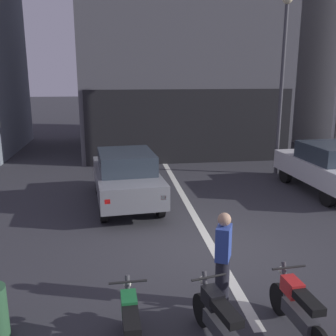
% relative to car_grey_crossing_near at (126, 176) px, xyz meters
% --- Properties ---
extents(ground_plane, '(120.00, 120.00, 0.00)m').
position_rel_car_grey_crossing_near_xyz_m(ground_plane, '(1.83, -3.25, -0.89)').
color(ground_plane, '#333338').
extents(lane_centre_line, '(0.20, 18.00, 0.01)m').
position_rel_car_grey_crossing_near_xyz_m(lane_centre_line, '(1.83, 2.75, -0.88)').
color(lane_centre_line, silver).
rests_on(lane_centre_line, ground).
extents(building_mid_block, '(9.39, 8.15, 12.73)m').
position_rel_car_grey_crossing_near_xyz_m(building_mid_block, '(2.96, 9.24, 5.46)').
color(building_mid_block, '#56565B').
rests_on(building_mid_block, ground).
extents(car_grey_crossing_near, '(2.11, 4.24, 1.64)m').
position_rel_car_grey_crossing_near_xyz_m(car_grey_crossing_near, '(0.00, 0.00, 0.00)').
color(car_grey_crossing_near, black).
rests_on(car_grey_crossing_near, ground).
extents(car_white_parked_kerbside, '(2.00, 4.20, 1.64)m').
position_rel_car_grey_crossing_near_xyz_m(car_white_parked_kerbside, '(6.62, 0.31, 0.00)').
color(car_white_parked_kerbside, black).
rests_on(car_white_parked_kerbside, ground).
extents(street_lamp, '(0.36, 0.36, 6.60)m').
position_rel_car_grey_crossing_near_xyz_m(street_lamp, '(5.94, 2.85, 3.15)').
color(street_lamp, '#47474C').
rests_on(street_lamp, ground).
extents(motorcycle_green_row_leftmost, '(0.55, 1.67, 0.98)m').
position_rel_car_grey_crossing_near_xyz_m(motorcycle_green_row_leftmost, '(-0.16, -6.47, -0.43)').
color(motorcycle_green_row_leftmost, black).
rests_on(motorcycle_green_row_leftmost, ground).
extents(motorcycle_black_row_left_mid, '(0.56, 1.65, 0.98)m').
position_rel_car_grey_crossing_near_xyz_m(motorcycle_black_row_left_mid, '(1.08, -6.50, -0.43)').
color(motorcycle_black_row_left_mid, black).
rests_on(motorcycle_black_row_left_mid, ground).
extents(motorcycle_red_row_centre, '(0.55, 1.67, 0.98)m').
position_rel_car_grey_crossing_near_xyz_m(motorcycle_red_row_centre, '(2.33, -6.39, -0.43)').
color(motorcycle_red_row_centre, black).
rests_on(motorcycle_red_row_centre, ground).
extents(person_by_motorcycles, '(0.35, 0.42, 1.67)m').
position_rel_car_grey_crossing_near_xyz_m(person_by_motorcycles, '(1.43, -5.46, -0.03)').
color(person_by_motorcycles, '#23232D').
rests_on(person_by_motorcycles, ground).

